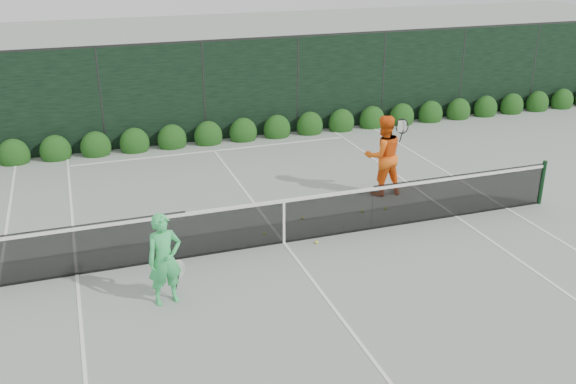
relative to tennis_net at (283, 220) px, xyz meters
name	(u,v)px	position (x,y,z in m)	size (l,w,h in m)	color
ground	(284,243)	(0.02, 0.00, -0.53)	(80.00, 80.00, 0.00)	gray
tennis_net	(283,220)	(0.00, 0.00, 0.00)	(12.90, 0.10, 1.07)	#113419
player_woman	(165,259)	(-2.62, -1.48, 0.29)	(0.68, 0.49, 1.65)	#3BCA67
player_man	(383,155)	(3.16, 1.79, 0.46)	(0.97, 0.76, 1.98)	orange
court_lines	(284,243)	(0.02, 0.00, -0.53)	(11.03, 23.83, 0.01)	white
windscreen_fence	(338,230)	(0.02, -2.71, 0.98)	(32.00, 21.07, 3.06)	black
hedge_row	(208,136)	(0.02, 7.15, -0.30)	(31.66, 0.65, 0.94)	#10380F
tennis_balls	(303,228)	(0.61, 0.47, -0.50)	(5.40, 1.30, 0.07)	#E8F636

